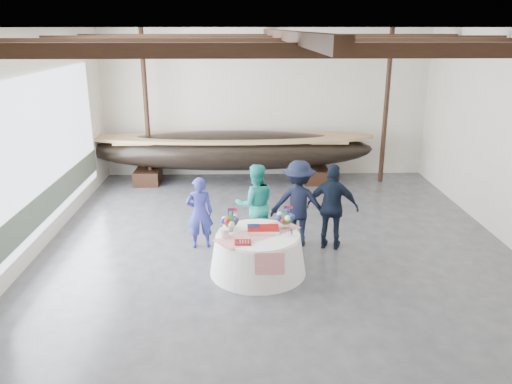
{
  "coord_description": "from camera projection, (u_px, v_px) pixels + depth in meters",
  "views": [
    {
      "loc": [
        -0.71,
        -9.45,
        4.51
      ],
      "look_at": [
        -0.44,
        0.63,
        1.16
      ],
      "focal_mm": 35.0,
      "sensor_mm": 36.0,
      "label": 1
    }
  ],
  "objects": [
    {
      "name": "guest_woman_teal",
      "position": [
        255.0,
        204.0,
        10.69
      ],
      "size": [
        0.95,
        0.79,
        1.78
      ],
      "primitive_type": "imported",
      "rotation": [
        0.0,
        0.0,
        3.28
      ],
      "color": "teal",
      "rests_on": "ground"
    },
    {
      "name": "wall_left",
      "position": [
        20.0,
        151.0,
        9.57
      ],
      "size": [
        0.02,
        12.0,
        4.5
      ],
      "primitive_type": "cube",
      "color": "silver",
      "rests_on": "ground"
    },
    {
      "name": "guest_man_left",
      "position": [
        299.0,
        203.0,
        10.63
      ],
      "size": [
        1.29,
        0.85,
        1.87
      ],
      "primitive_type": "imported",
      "rotation": [
        0.0,
        0.0,
        3.01
      ],
      "color": "black",
      "rests_on": "ground"
    },
    {
      "name": "open_bay",
      "position": [
        45.0,
        159.0,
        10.65
      ],
      "size": [
        0.03,
        7.0,
        3.2
      ],
      "color": "silver",
      "rests_on": "ground"
    },
    {
      "name": "guest_woman_blue",
      "position": [
        200.0,
        213.0,
        10.53
      ],
      "size": [
        0.62,
        0.46,
        1.56
      ],
      "primitive_type": "imported",
      "rotation": [
        0.0,
        0.0,
        3.29
      ],
      "color": "navy",
      "rests_on": "ground"
    },
    {
      "name": "wall_front",
      "position": [
        332.0,
        323.0,
        4.0
      ],
      "size": [
        10.0,
        0.02,
        4.5
      ],
      "primitive_type": "cube",
      "color": "silver",
      "rests_on": "ground"
    },
    {
      "name": "tabletop_items",
      "position": [
        255.0,
        223.0,
        9.52
      ],
      "size": [
        1.71,
        1.44,
        0.4
      ],
      "color": "red",
      "rests_on": "banquet_table"
    },
    {
      "name": "wall_back",
      "position": [
        265.0,
        104.0,
        15.39
      ],
      "size": [
        10.0,
        0.02,
        4.5
      ],
      "primitive_type": "cube",
      "color": "silver",
      "rests_on": "ground"
    },
    {
      "name": "longboat_display",
      "position": [
        232.0,
        150.0,
        14.89
      ],
      "size": [
        8.47,
        1.69,
        1.59
      ],
      "color": "black",
      "rests_on": "ground"
    },
    {
      "name": "pavilion_structure",
      "position": [
        278.0,
        54.0,
        9.96
      ],
      "size": [
        9.8,
        11.76,
        4.5
      ],
      "color": "black",
      "rests_on": "ground"
    },
    {
      "name": "guest_man_right",
      "position": [
        333.0,
        207.0,
        10.44
      ],
      "size": [
        1.16,
        0.75,
        1.84
      ],
      "primitive_type": "imported",
      "rotation": [
        0.0,
        0.0,
        2.84
      ],
      "color": "black",
      "rests_on": "ground"
    },
    {
      "name": "floor",
      "position": [
        278.0,
        254.0,
        10.41
      ],
      "size": [
        10.0,
        12.0,
        0.01
      ],
      "primitive_type": "cube",
      "color": "#3D3D42",
      "rests_on": "ground"
    },
    {
      "name": "banquet_table",
      "position": [
        258.0,
        253.0,
        9.54
      ],
      "size": [
        1.85,
        1.85,
        0.79
      ],
      "color": "white",
      "rests_on": "ground"
    },
    {
      "name": "ceiling",
      "position": [
        281.0,
        27.0,
        8.99
      ],
      "size": [
        10.0,
        12.0,
        0.01
      ],
      "primitive_type": "cube",
      "color": "white",
      "rests_on": "wall_back"
    }
  ]
}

